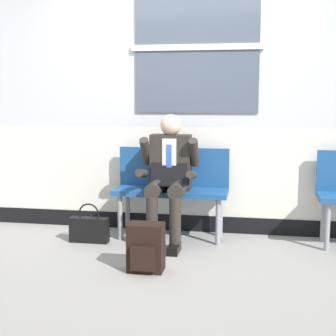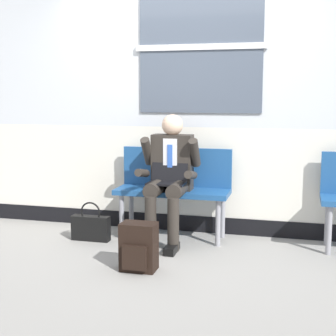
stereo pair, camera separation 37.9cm
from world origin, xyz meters
name	(u,v)px [view 2 (the right image)]	position (x,y,z in m)	size (l,w,h in m)	color
ground_plane	(167,245)	(0.00, 0.00, 0.00)	(18.00, 18.00, 0.00)	gray
station_wall	(182,104)	(0.00, 0.61, 1.35)	(5.21, 0.17, 2.71)	silver
bench_with_person	(174,184)	(-0.01, 0.33, 0.54)	(1.14, 0.42, 0.91)	navy
person_seated	(169,175)	(-0.01, 0.13, 0.67)	(0.57, 0.70, 1.25)	#2D2823
backpack	(139,247)	(-0.05, -0.72, 0.20)	(0.29, 0.23, 0.40)	black
handbag	(91,227)	(-0.78, -0.03, 0.13)	(0.39, 0.11, 0.39)	black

